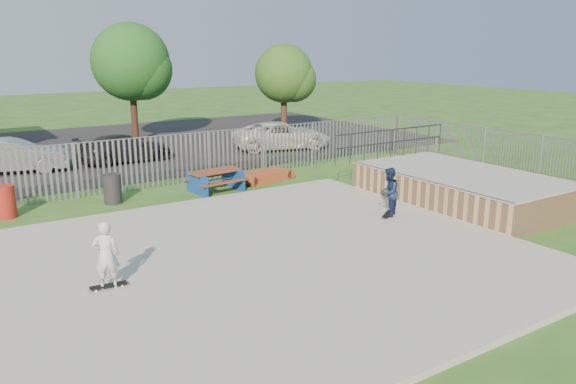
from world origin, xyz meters
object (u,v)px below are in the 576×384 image
funbox (265,176)px  skater_white (106,255)px  car_white (282,136)px  picnic_table (216,181)px  tree_mid (131,62)px  car_dark (125,148)px  car_silver (13,156)px  tree_right (284,74)px  skater_navy (389,192)px  trash_bin_grey (112,189)px  trash_bin_red (5,202)px

funbox → skater_white: (-8.47, -7.46, 0.73)m
car_white → picnic_table: bearing=147.4°
picnic_table → skater_white: 9.25m
funbox → tree_mid: (-1.28, 12.45, 4.30)m
car_dark → car_white: size_ratio=0.86×
car_silver → tree_mid: size_ratio=0.67×
car_dark → skater_white: (-4.89, -14.41, 0.26)m
tree_right → skater_navy: bearing=-112.5°
skater_navy → car_dark: bearing=-108.3°
trash_bin_grey → skater_navy: skater_navy is taller
funbox → car_silver: 11.07m
picnic_table → car_silver: 9.69m
car_silver → tree_mid: tree_mid is taller
picnic_table → trash_bin_red: (-7.11, 0.60, 0.11)m
funbox → car_white: (4.52, 5.85, 0.54)m
trash_bin_red → tree_mid: size_ratio=0.16×
picnic_table → car_white: car_white is taller
picnic_table → car_white: size_ratio=0.40×
car_dark → tree_right: 12.12m
picnic_table → trash_bin_red: bearing=168.9°
car_silver → car_dark: size_ratio=1.00×
skater_white → funbox: bearing=-123.0°
car_silver → tree_right: tree_right is taller
skater_navy → trash_bin_red: bearing=-69.3°
car_silver → skater_navy: size_ratio=2.88×
skater_navy → skater_white: bearing=-30.2°
tree_mid → skater_navy: size_ratio=4.31×
car_silver → car_white: bearing=-82.6°
car_silver → skater_white: 14.69m
trash_bin_grey → car_silver: 7.54m
trash_bin_grey → skater_white: size_ratio=0.67×
skater_navy → picnic_table: bearing=-99.9°
car_silver → trash_bin_red: bearing=-176.0°
tree_right → skater_white: 24.26m
trash_bin_grey → skater_white: skater_white is taller
tree_mid → trash_bin_red: bearing=-124.0°
trash_bin_grey → car_white: bearing=28.6°
trash_bin_grey → tree_mid: (4.92, 12.44, 3.98)m
trash_bin_grey → picnic_table: bearing=-6.9°
trash_bin_red → car_silver: bearing=80.4°
trash_bin_red → trash_bin_grey: (3.36, -0.14, -0.01)m
funbox → trash_bin_red: 9.57m
tree_mid → tree_right: size_ratio=1.21×
trash_bin_red → car_dark: 9.06m
funbox → tree_right: bearing=44.6°
tree_right → skater_white: size_ratio=3.56×
trash_bin_grey → tree_right: size_ratio=0.19×
trash_bin_grey → skater_navy: size_ratio=0.67×
car_silver → tree_mid: 9.57m
car_silver → funbox: bearing=-117.3°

